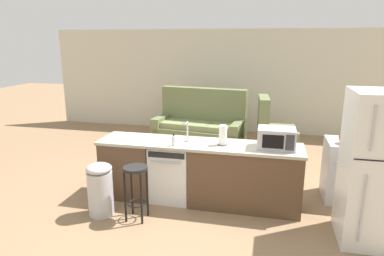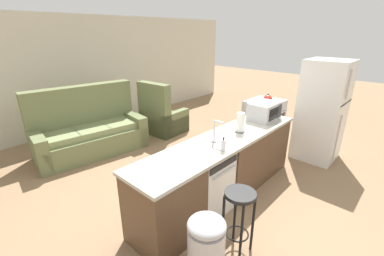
{
  "view_description": "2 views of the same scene",
  "coord_description": "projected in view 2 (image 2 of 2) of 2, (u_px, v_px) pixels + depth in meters",
  "views": [
    {
      "loc": [
        1.1,
        -4.6,
        2.33
      ],
      "look_at": [
        -0.02,
        0.31,
        1.03
      ],
      "focal_mm": 32.0,
      "sensor_mm": 36.0,
      "label": 1
    },
    {
      "loc": [
        -2.45,
        -1.81,
        2.24
      ],
      "look_at": [
        0.09,
        0.52,
        0.93
      ],
      "focal_mm": 24.0,
      "sensor_mm": 36.0,
      "label": 2
    }
  ],
  "objects": [
    {
      "name": "bar_stool",
      "position": [
        239.0,
        209.0,
        2.62
      ],
      "size": [
        0.32,
        0.32,
        0.74
      ],
      "color": "black",
      "rests_on": "ground_plane"
    },
    {
      "name": "kettle",
      "position": [
        268.0,
        99.0,
        5.05
      ],
      "size": [
        0.21,
        0.17,
        0.19
      ],
      "color": "red",
      "rests_on": "stove_range"
    },
    {
      "name": "wall_back",
      "position": [
        83.0,
        74.0,
        6.04
      ],
      "size": [
        10.0,
        0.06,
        2.6
      ],
      "color": "beige",
      "rests_on": "ground_plane"
    },
    {
      "name": "armchair",
      "position": [
        161.0,
        118.0,
        5.93
      ],
      "size": [
        0.86,
        0.9,
        1.2
      ],
      "color": "#667047",
      "rests_on": "ground_plane"
    },
    {
      "name": "paper_towel_roll",
      "position": [
        240.0,
        123.0,
        3.6
      ],
      "size": [
        0.14,
        0.14,
        0.28
      ],
      "color": "#4C4C51",
      "rests_on": "kitchen_counter"
    },
    {
      "name": "sink_faucet",
      "position": [
        215.0,
        133.0,
        3.26
      ],
      "size": [
        0.07,
        0.18,
        0.3
      ],
      "color": "silver",
      "rests_on": "kitchen_counter"
    },
    {
      "name": "refrigerator",
      "position": [
        322.0,
        111.0,
        4.58
      ],
      "size": [
        0.72,
        0.73,
        1.8
      ],
      "color": "silver",
      "rests_on": "ground_plane"
    },
    {
      "name": "stove_range",
      "position": [
        263.0,
        121.0,
        5.44
      ],
      "size": [
        0.76,
        0.68,
        0.9
      ],
      "color": "#B7B7BC",
      "rests_on": "ground_plane"
    },
    {
      "name": "couch",
      "position": [
        89.0,
        132.0,
        5.01
      ],
      "size": [
        2.11,
        1.17,
        1.27
      ],
      "color": "#667047",
      "rests_on": "ground_plane"
    },
    {
      "name": "soap_bottle",
      "position": [
        223.0,
        145.0,
        3.04
      ],
      "size": [
        0.06,
        0.06,
        0.18
      ],
      "color": "silver",
      "rests_on": "kitchen_counter"
    },
    {
      "name": "trash_bin",
      "position": [
        206.0,
        251.0,
        2.32
      ],
      "size": [
        0.35,
        0.35,
        0.74
      ],
      "color": "#B7B7BC",
      "rests_on": "ground_plane"
    },
    {
      "name": "microwave",
      "position": [
        264.0,
        111.0,
        4.11
      ],
      "size": [
        0.5,
        0.37,
        0.28
      ],
      "color": "#B7B7BC",
      "rests_on": "kitchen_counter"
    },
    {
      "name": "ground_plane",
      "position": [
        215.0,
        200.0,
        3.63
      ],
      "size": [
        24.0,
        24.0,
        0.0
      ],
      "primitive_type": "plane",
      "color": "#896B4C"
    },
    {
      "name": "dishwasher",
      "position": [
        204.0,
        182.0,
        3.31
      ],
      "size": [
        0.58,
        0.61,
        0.84
      ],
      "color": "white",
      "rests_on": "ground_plane"
    },
    {
      "name": "kitchen_counter",
      "position": [
        226.0,
        168.0,
        3.65
      ],
      "size": [
        2.94,
        0.66,
        0.9
      ],
      "color": "brown",
      "rests_on": "ground_plane"
    }
  ]
}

